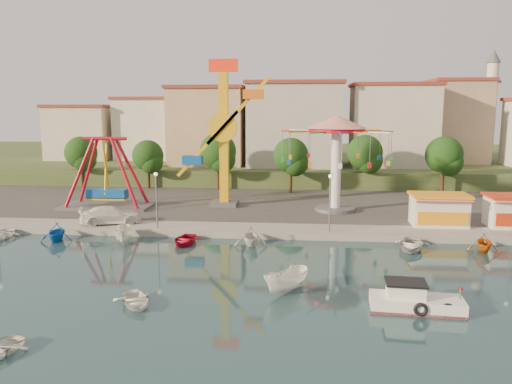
# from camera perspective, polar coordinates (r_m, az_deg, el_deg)

# --- Properties ---
(ground) EXTENTS (200.00, 200.00, 0.00)m
(ground) POSITION_cam_1_polar(r_m,az_deg,el_deg) (34.09, -4.23, -10.50)
(ground) COLOR #143238
(ground) RESTS_ON ground
(quay_deck) EXTENTS (200.00, 100.00, 0.60)m
(quay_deck) POSITION_cam_1_polar(r_m,az_deg,el_deg) (94.43, 1.90, 2.55)
(quay_deck) COLOR #9E998E
(quay_deck) RESTS_ON ground
(asphalt_pad) EXTENTS (90.00, 28.00, 0.01)m
(asphalt_pad) POSITION_cam_1_polar(r_m,az_deg,el_deg) (62.81, 0.22, -0.66)
(asphalt_pad) COLOR #4C4944
(asphalt_pad) RESTS_ON quay_deck
(hill_terrace) EXTENTS (200.00, 60.00, 3.00)m
(hill_terrace) POSITION_cam_1_polar(r_m,az_deg,el_deg) (99.26, 2.07, 3.58)
(hill_terrace) COLOR #384C26
(hill_terrace) RESTS_ON ground
(pirate_ship_ride) EXTENTS (10.00, 5.00, 8.00)m
(pirate_ship_ride) POSITION_cam_1_polar(r_m,az_deg,el_deg) (58.59, -16.75, 1.96)
(pirate_ship_ride) COLOR #59595E
(pirate_ship_ride) RESTS_ON quay_deck
(kamikaze_tower) EXTENTS (7.14, 3.10, 16.50)m
(kamikaze_tower) POSITION_cam_1_polar(r_m,az_deg,el_deg) (56.54, -3.35, 6.23)
(kamikaze_tower) COLOR #59595E
(kamikaze_tower) RESTS_ON quay_deck
(wave_swinger) EXTENTS (11.60, 11.60, 10.40)m
(wave_swinger) POSITION_cam_1_polar(r_m,az_deg,el_deg) (54.47, 9.19, 5.72)
(wave_swinger) COLOR #59595E
(wave_swinger) RESTS_ON quay_deck
(booth_left) EXTENTS (5.40, 3.78, 3.08)m
(booth_left) POSITION_cam_1_polar(r_m,az_deg,el_deg) (50.75, 20.16, -1.88)
(booth_left) COLOR white
(booth_left) RESTS_ON quay_deck
(lamp_post_1) EXTENTS (0.14, 0.14, 5.00)m
(lamp_post_1) POSITION_cam_1_polar(r_m,az_deg,el_deg) (47.33, -11.29, -1.11)
(lamp_post_1) COLOR #59595E
(lamp_post_1) RESTS_ON quay_deck
(lamp_post_2) EXTENTS (0.14, 0.14, 5.00)m
(lamp_post_2) POSITION_cam_1_polar(r_m,az_deg,el_deg) (45.48, 8.44, -1.45)
(lamp_post_2) COLOR #59595E
(lamp_post_2) RESTS_ON quay_deck
(tree_0) EXTENTS (4.60, 4.60, 7.19)m
(tree_0) POSITION_cam_1_polar(r_m,az_deg,el_deg) (75.65, -19.37, 4.25)
(tree_0) COLOR #382314
(tree_0) RESTS_ON quay_deck
(tree_1) EXTENTS (4.35, 4.35, 6.80)m
(tree_1) POSITION_cam_1_polar(r_m,az_deg,el_deg) (71.41, -12.26, 4.07)
(tree_1) COLOR #382314
(tree_1) RESTS_ON quay_deck
(tree_2) EXTENTS (5.02, 5.02, 7.85)m
(tree_2) POSITION_cam_1_polar(r_m,az_deg,el_deg) (68.60, -4.37, 4.65)
(tree_2) COLOR #382314
(tree_2) RESTS_ON quay_deck
(tree_3) EXTENTS (4.68, 4.68, 7.32)m
(tree_3) POSITION_cam_1_polar(r_m,az_deg,el_deg) (66.26, 4.01, 4.17)
(tree_3) COLOR #382314
(tree_3) RESTS_ON quay_deck
(tree_4) EXTENTS (4.86, 4.86, 7.60)m
(tree_4) POSITION_cam_1_polar(r_m,az_deg,el_deg) (69.74, 12.33, 4.40)
(tree_4) COLOR #382314
(tree_4) RESTS_ON quay_deck
(tree_5) EXTENTS (4.83, 4.83, 7.54)m
(tree_5) POSITION_cam_1_polar(r_m,az_deg,el_deg) (69.93, 20.69, 3.99)
(tree_5) COLOR #382314
(tree_5) RESTS_ON quay_deck
(building_0) EXTENTS (9.26, 9.53, 11.87)m
(building_0) POSITION_cam_1_polar(r_m,az_deg,el_deg) (86.82, -21.47, 7.02)
(building_0) COLOR beige
(building_0) RESTS_ON hill_terrace
(building_1) EXTENTS (12.33, 9.01, 8.63)m
(building_1) POSITION_cam_1_polar(r_m,az_deg,el_deg) (87.27, -12.70, 6.39)
(building_1) COLOR silver
(building_1) RESTS_ON hill_terrace
(building_2) EXTENTS (11.95, 9.28, 11.23)m
(building_2) POSITION_cam_1_polar(r_m,az_deg,el_deg) (84.70, -4.04, 7.39)
(building_2) COLOR tan
(building_2) RESTS_ON hill_terrace
(building_3) EXTENTS (12.59, 10.50, 9.20)m
(building_3) POSITION_cam_1_polar(r_m,az_deg,el_deg) (80.50, 5.40, 6.54)
(building_3) COLOR beige
(building_3) RESTS_ON hill_terrace
(building_4) EXTENTS (10.75, 9.23, 9.24)m
(building_4) POSITION_cam_1_polar(r_m,az_deg,el_deg) (85.01, 14.56, 6.44)
(building_4) COLOR beige
(building_4) RESTS_ON hill_terrace
(building_5) EXTENTS (12.77, 10.96, 11.21)m
(building_5) POSITION_cam_1_polar(r_m,az_deg,el_deg) (86.33, 23.59, 6.66)
(building_5) COLOR tan
(building_5) RESTS_ON hill_terrace
(minaret) EXTENTS (2.80, 2.80, 18.00)m
(minaret) POSITION_cam_1_polar(r_m,az_deg,el_deg) (90.93, 25.23, 9.14)
(minaret) COLOR silver
(minaret) RESTS_ON hill_terrace
(cabin_motorboat) EXTENTS (5.45, 2.41, 1.87)m
(cabin_motorboat) POSITION_cam_1_polar(r_m,az_deg,el_deg) (31.21, 17.61, -11.88)
(cabin_motorboat) COLOR white
(cabin_motorboat) RESTS_ON ground
(rowboat_a) EXTENTS (3.64, 3.95, 0.67)m
(rowboat_a) POSITION_cam_1_polar(r_m,az_deg,el_deg) (31.37, -13.64, -11.91)
(rowboat_a) COLOR white
(rowboat_a) RESTS_ON ground
(skiff) EXTENTS (3.61, 3.98, 1.52)m
(skiff) POSITION_cam_1_polar(r_m,az_deg,el_deg) (32.49, 3.52, -10.10)
(skiff) COLOR white
(skiff) RESTS_ON ground
(van) EXTENTS (6.24, 4.34, 1.68)m
(van) POSITION_cam_1_polar(r_m,az_deg,el_deg) (50.61, -16.27, -2.54)
(van) COLOR white
(van) RESTS_ON quay_deck
(moored_boat_1) EXTENTS (3.31, 3.66, 1.68)m
(moored_boat_1) POSITION_cam_1_polar(r_m,az_deg,el_deg) (47.94, -21.85, -4.24)
(moored_boat_1) COLOR blue
(moored_boat_1) RESTS_ON ground
(moored_boat_2) EXTENTS (2.39, 4.02, 1.46)m
(moored_boat_2) POSITION_cam_1_polar(r_m,az_deg,el_deg) (45.51, -14.88, -4.72)
(moored_boat_2) COLOR silver
(moored_boat_2) RESTS_ON ground
(moored_boat_3) EXTENTS (2.85, 3.81, 0.75)m
(moored_boat_3) POSITION_cam_1_polar(r_m,az_deg,el_deg) (44.05, -8.18, -5.44)
(moored_boat_3) COLOR #B10E29
(moored_boat_3) RESTS_ON ground
(moored_boat_4) EXTENTS (3.21, 3.61, 1.74)m
(moored_boat_4) POSITION_cam_1_polar(r_m,az_deg,el_deg) (42.98, -0.61, -5.03)
(moored_boat_4) COLOR silver
(moored_boat_4) RESTS_ON ground
(moored_boat_6) EXTENTS (4.03, 4.84, 0.86)m
(moored_boat_6) POSITION_cam_1_polar(r_m,az_deg,el_deg) (43.87, 17.28, -5.76)
(moored_boat_6) COLOR silver
(moored_boat_6) RESTS_ON ground
(moored_boat_7) EXTENTS (3.22, 3.50, 1.55)m
(moored_boat_7) POSITION_cam_1_polar(r_m,az_deg,el_deg) (45.39, 24.59, -5.25)
(moored_boat_7) COLOR #CA6212
(moored_boat_7) RESTS_ON ground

